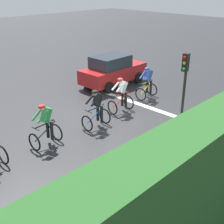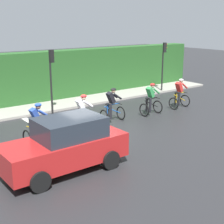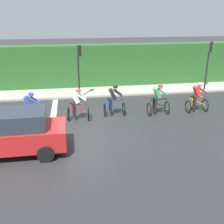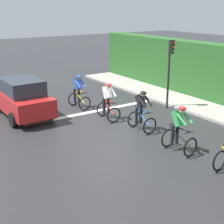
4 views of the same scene
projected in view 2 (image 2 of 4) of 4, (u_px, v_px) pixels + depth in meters
name	position (u px, v px, depth m)	size (l,w,h in m)	color
ground_plane	(86.00, 130.00, 15.00)	(80.00, 80.00, 0.00)	#28282B
sidewalk_kerb	(69.00, 102.00, 20.00)	(2.80, 21.47, 0.12)	#9E998E
stone_wall_low	(62.00, 96.00, 20.64)	(0.44, 21.47, 0.55)	tan
hedge_wall	(58.00, 75.00, 20.54)	(1.10, 21.47, 3.00)	#265623
road_marking_stop_line	(57.00, 137.00, 14.16)	(7.00, 0.30, 0.01)	silver
cyclist_lead	(179.00, 94.00, 18.58)	(0.75, 1.12, 1.66)	black
cyclist_second	(151.00, 100.00, 17.24)	(0.75, 1.12, 1.66)	black
cyclist_mid	(112.00, 106.00, 16.06)	(0.68, 1.08, 1.66)	black
cyclist_fourth	(82.00, 114.00, 14.67)	(0.78, 1.14, 1.66)	black
cyclist_trailing	(37.00, 125.00, 13.17)	(0.75, 1.12, 1.66)	black
car_red	(65.00, 145.00, 10.84)	(1.92, 4.12, 1.76)	#B21E1E
traffic_light_near_crossing	(52.00, 72.00, 17.05)	(0.22, 0.31, 3.34)	black
traffic_light_far_junction	(164.00, 60.00, 22.38)	(0.27, 0.29, 3.34)	black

